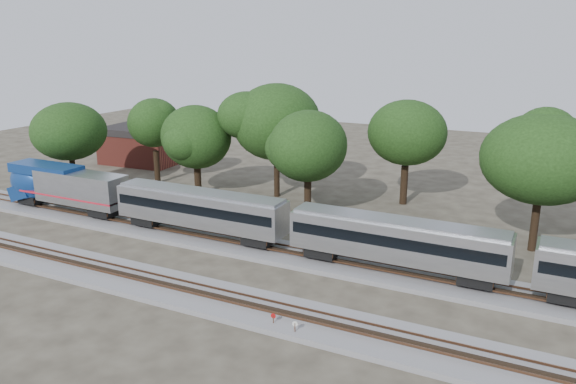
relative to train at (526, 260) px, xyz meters
name	(u,v)px	position (x,y,z in m)	size (l,w,h in m)	color
ground	(246,281)	(-19.61, -6.00, -3.18)	(160.00, 160.00, 0.00)	#383328
track_far	(281,253)	(-19.61, 0.00, -2.97)	(160.00, 5.00, 0.73)	slate
track_near	(218,299)	(-19.61, -10.00, -2.97)	(160.00, 5.00, 0.73)	slate
train	(526,260)	(0.00, 0.00, 0.00)	(107.94, 3.08, 4.54)	silver
switch_stand_red	(273,319)	(-14.24, -11.55, -2.48)	(0.34, 0.06, 1.09)	#512D19
switch_stand_white	(295,327)	(-12.49, -11.93, -2.45)	(0.35, 0.14, 1.13)	#512D19
switch_lever	(297,336)	(-12.28, -11.98, -3.03)	(0.50, 0.30, 0.30)	#512D19
brick_building	(143,145)	(-54.66, 23.40, -0.47)	(11.63, 8.54, 5.37)	maroon
tree_0	(69,132)	(-51.56, 7.05, 4.24)	(7.56, 7.56, 10.66)	black
tree_1	(154,123)	(-45.12, 14.84, 4.64)	(7.97, 7.97, 11.23)	black
tree_2	(196,137)	(-37.17, 12.60, 3.82)	(7.13, 7.13, 10.05)	black
tree_3	(277,122)	(-28.40, 16.20, 5.71)	(9.04, 9.04, 12.75)	black
tree_4	(308,146)	(-21.88, 10.68, 4.43)	(7.75, 7.75, 10.93)	black
tree_5	(407,133)	(-14.12, 19.88, 4.96)	(8.29, 8.29, 11.69)	black
tree_6	(543,159)	(0.00, 10.94, 5.14)	(8.46, 8.46, 11.93)	black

